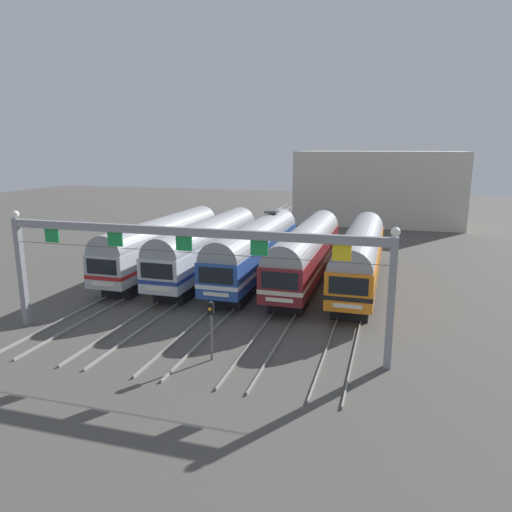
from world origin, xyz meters
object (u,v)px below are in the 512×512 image
Objects in this scene: commuter_train_silver at (208,245)px; catenary_gantry at (184,250)px; commuter_train_blue at (256,248)px; commuter_train_orange at (360,254)px; commuter_train_stainless at (163,242)px; commuter_train_maroon at (306,251)px; yard_signal_mast at (211,320)px.

catenary_gantry is at bearing -73.08° from commuter_train_silver.
commuter_train_blue is 13.74m from catenary_gantry.
commuter_train_stainless is at bearing 180.00° from commuter_train_orange.
commuter_train_stainless is 16.42m from commuter_train_orange.
commuter_train_maroon is 14.34m from catenary_gantry.
yard_signal_mast is at bearing -67.75° from commuter_train_silver.
catenary_gantry is (0.00, -13.50, 2.56)m from commuter_train_blue.
yard_signal_mast is at bearing -97.77° from commuter_train_maroon.
commuter_train_blue is at bearing 0.06° from commuter_train_silver.
commuter_train_blue is 8.21m from commuter_train_orange.
commuter_train_blue is 0.83× the size of catenary_gantry.
commuter_train_maroon is 15.20m from yard_signal_mast.
commuter_train_orange is 5.82× the size of yard_signal_mast.
catenary_gantry is at bearing -58.69° from commuter_train_stainless.
commuter_train_stainless is at bearing -179.97° from commuter_train_blue.
commuter_train_blue reaches higher than commuter_train_stainless.
commuter_train_stainless is 5.82× the size of yard_signal_mast.
commuter_train_orange is 0.83× the size of catenary_gantry.
commuter_train_stainless and commuter_train_maroon have the same top height.
yard_signal_mast is (-2.05, -15.05, -0.53)m from commuter_train_maroon.
yard_signal_mast is at bearing -37.16° from catenary_gantry.
commuter_train_stainless is 1.00× the size of commuter_train_orange.
commuter_train_stainless is at bearing 121.31° from catenary_gantry.
commuter_train_blue is 5.82× the size of yard_signal_mast.
commuter_train_orange is at bearing 0.00° from commuter_train_stainless.
commuter_train_stainless and commuter_train_silver have the same top height.
commuter_train_orange is (16.42, 0.00, 0.00)m from commuter_train_stainless.
commuter_train_silver is at bearing 112.25° from yard_signal_mast.
yard_signal_mast is (10.26, -15.05, -0.53)m from commuter_train_stainless.
commuter_train_blue reaches higher than yard_signal_mast.
commuter_train_blue is (4.10, 0.00, 0.00)m from commuter_train_silver.
catenary_gantry reaches higher than commuter_train_orange.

